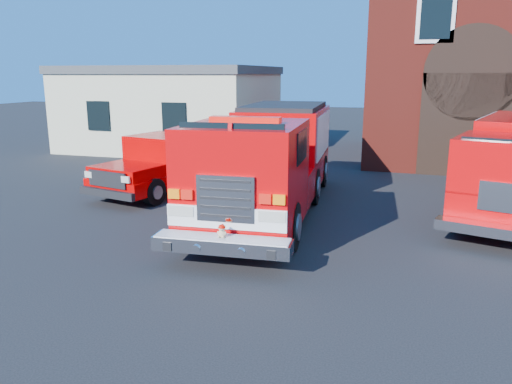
% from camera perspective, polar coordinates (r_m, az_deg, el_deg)
% --- Properties ---
extents(ground, '(100.00, 100.00, 0.00)m').
position_cam_1_polar(ground, '(12.99, 1.54, -4.41)').
color(ground, black).
rests_on(ground, ground).
extents(parking_stripe_far, '(0.12, 3.00, 0.01)m').
position_cam_1_polar(parking_stripe_far, '(19.62, 26.00, 0.34)').
color(parking_stripe_far, yellow).
rests_on(parking_stripe_far, ground).
extents(side_building, '(10.20, 8.20, 4.35)m').
position_cam_1_polar(side_building, '(27.84, -9.42, 9.56)').
color(side_building, beige).
rests_on(side_building, ground).
extents(fire_engine, '(3.35, 9.94, 3.01)m').
position_cam_1_polar(fire_engine, '(14.56, 1.68, 3.85)').
color(fire_engine, black).
rests_on(fire_engine, ground).
extents(pickup_truck, '(3.43, 6.29, 1.95)m').
position_cam_1_polar(pickup_truck, '(17.59, -9.84, 3.21)').
color(pickup_truck, black).
rests_on(pickup_truck, ground).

